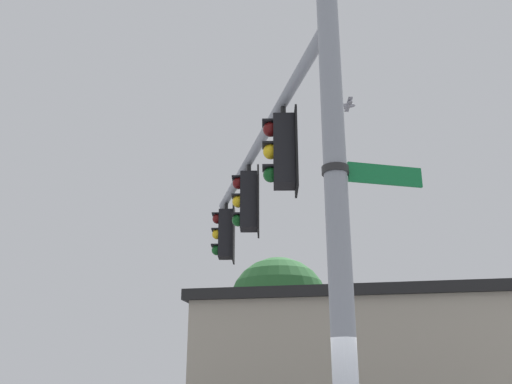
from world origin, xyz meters
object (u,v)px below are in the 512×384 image
object	(u,v)px
traffic_light_nearest_pole	(282,151)
bird_flying	(348,105)
street_name_sign	(359,173)
traffic_light_mid_outer	(225,234)
traffic_light_mid_inner	(248,201)

from	to	relation	value
traffic_light_nearest_pole	bird_flying	world-z (taller)	bird_flying
bird_flying	street_name_sign	bearing A→B (deg)	171.65
street_name_sign	traffic_light_mid_outer	bearing A→B (deg)	16.72
street_name_sign	bird_flying	distance (m)	5.86
traffic_light_nearest_pole	traffic_light_mid_inner	xyz separation A→B (m)	(2.24, 0.57, 0.00)
traffic_light_nearest_pole	street_name_sign	size ratio (longest dim) A/B	1.19
traffic_light_mid_outer	bird_flying	xyz separation A→B (m)	(-1.50, -2.59, 2.30)
traffic_light_mid_outer	bird_flying	size ratio (longest dim) A/B	2.75
traffic_light_nearest_pole	street_name_sign	bearing A→B (deg)	-157.29
traffic_light_nearest_pole	traffic_light_mid_inner	bearing A→B (deg)	14.20
traffic_light_nearest_pole	traffic_light_mid_outer	world-z (taller)	same
traffic_light_mid_outer	bird_flying	world-z (taller)	bird_flying
traffic_light_mid_inner	street_name_sign	xyz separation A→B (m)	(-4.04, -1.32, -1.03)
traffic_light_mid_outer	street_name_sign	bearing A→B (deg)	-163.28
traffic_light_mid_inner	traffic_light_mid_outer	xyz separation A→B (m)	(2.24, 0.57, 0.00)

